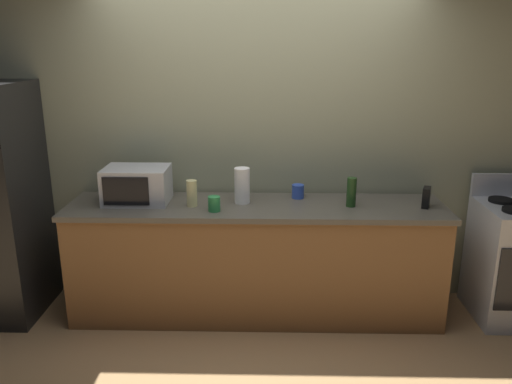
{
  "coord_description": "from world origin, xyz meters",
  "views": [
    {
      "loc": [
        0.09,
        -3.27,
        2.08
      ],
      "look_at": [
        0.0,
        0.4,
        1.0
      ],
      "focal_mm": 36.07,
      "sensor_mm": 36.0,
      "label": 1
    }
  ],
  "objects": [
    {
      "name": "mug_blue",
      "position": [
        0.32,
        0.58,
        0.95
      ],
      "size": [
        0.09,
        0.09,
        0.11
      ],
      "primitive_type": "cylinder",
      "color": "#2D4CB2",
      "rests_on": "counter_run"
    },
    {
      "name": "cordless_phone",
      "position": [
        1.26,
        0.38,
        0.98
      ],
      "size": [
        0.09,
        0.12,
        0.15
      ],
      "primitive_type": "cube",
      "rotation": [
        0.0,
        0.0,
        -0.38
      ],
      "color": "black",
      "rests_on": "counter_run"
    },
    {
      "name": "microwave",
      "position": [
        -0.9,
        0.45,
        1.04
      ],
      "size": [
        0.48,
        0.35,
        0.27
      ],
      "color": "#B7BABF",
      "rests_on": "counter_run"
    },
    {
      "name": "counter_run",
      "position": [
        0.0,
        0.4,
        0.45
      ],
      "size": [
        2.84,
        0.64,
        0.9
      ],
      "color": "brown",
      "rests_on": "ground_plane"
    },
    {
      "name": "mug_green",
      "position": [
        -0.3,
        0.25,
        0.95
      ],
      "size": [
        0.09,
        0.09,
        0.11
      ],
      "primitive_type": "cylinder",
      "color": "#2D8C47",
      "rests_on": "counter_run"
    },
    {
      "name": "paper_towel_roll",
      "position": [
        -0.11,
        0.45,
        1.04
      ],
      "size": [
        0.12,
        0.12,
        0.27
      ],
      "primitive_type": "cylinder",
      "color": "white",
      "rests_on": "counter_run"
    },
    {
      "name": "ground_plane",
      "position": [
        0.0,
        0.0,
        0.0
      ],
      "size": [
        8.0,
        8.0,
        0.0
      ],
      "primitive_type": "plane",
      "color": "#A87F51"
    },
    {
      "name": "bottle_wine",
      "position": [
        0.71,
        0.38,
        1.01
      ],
      "size": [
        0.07,
        0.07,
        0.22
      ],
      "primitive_type": "cylinder",
      "color": "#1E3F19",
      "rests_on": "counter_run"
    },
    {
      "name": "bottle_vinegar",
      "position": [
        -0.47,
        0.36,
        1.0
      ],
      "size": [
        0.08,
        0.08,
        0.2
      ],
      "primitive_type": "cylinder",
      "color": "beige",
      "rests_on": "counter_run"
    },
    {
      "name": "back_wall",
      "position": [
        0.0,
        0.81,
        1.35
      ],
      "size": [
        6.4,
        0.1,
        2.7
      ],
      "primitive_type": "cube",
      "color": "gray",
      "rests_on": "ground_plane"
    }
  ]
}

